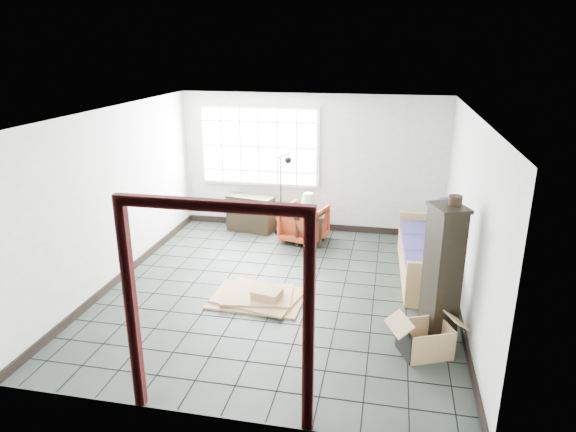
% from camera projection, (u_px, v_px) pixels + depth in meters
% --- Properties ---
extents(ground, '(5.50, 5.50, 0.00)m').
position_uv_depth(ground, '(281.00, 291.00, 7.53)').
color(ground, black).
rests_on(ground, ground).
extents(room_shell, '(5.02, 5.52, 2.61)m').
position_uv_depth(room_shell, '(280.00, 180.00, 7.02)').
color(room_shell, '#ABAFA8').
rests_on(room_shell, ground).
extents(window_panel, '(2.32, 0.08, 1.52)m').
position_uv_depth(window_panel, '(259.00, 146.00, 9.72)').
color(window_panel, silver).
rests_on(window_panel, ground).
extents(doorway_trim, '(1.80, 0.08, 2.20)m').
position_uv_depth(doorway_trim, '(215.00, 287.00, 4.59)').
color(doorway_trim, '#390D0D').
rests_on(doorway_trim, ground).
extents(futon_sofa, '(0.93, 2.27, 0.99)m').
position_uv_depth(futon_sofa, '(434.00, 255.00, 7.91)').
color(futon_sofa, '#9A6745').
rests_on(futon_sofa, ground).
extents(armchair, '(0.88, 0.85, 0.74)m').
position_uv_depth(armchair, '(304.00, 222.00, 9.34)').
color(armchair, maroon).
rests_on(armchair, ground).
extents(side_table, '(0.53, 0.53, 0.57)m').
position_uv_depth(side_table, '(310.00, 218.00, 9.20)').
color(side_table, black).
rests_on(side_table, ground).
extents(table_lamp, '(0.31, 0.31, 0.38)m').
position_uv_depth(table_lamp, '(308.00, 199.00, 9.07)').
color(table_lamp, black).
rests_on(table_lamp, side_table).
extents(projector, '(0.30, 0.25, 0.10)m').
position_uv_depth(projector, '(307.00, 211.00, 9.11)').
color(projector, silver).
rests_on(projector, side_table).
extents(floor_lamp, '(0.42, 0.42, 1.60)m').
position_uv_depth(floor_lamp, '(284.00, 191.00, 9.49)').
color(floor_lamp, black).
rests_on(floor_lamp, ground).
extents(console_shelf, '(0.95, 0.52, 0.70)m').
position_uv_depth(console_shelf, '(251.00, 214.00, 9.86)').
color(console_shelf, black).
rests_on(console_shelf, ground).
extents(tall_shelf, '(0.51, 0.56, 1.70)m').
position_uv_depth(tall_shelf, '(442.00, 273.00, 6.09)').
color(tall_shelf, black).
rests_on(tall_shelf, ground).
extents(pot, '(0.17, 0.17, 0.11)m').
position_uv_depth(pot, '(455.00, 200.00, 5.81)').
color(pot, black).
rests_on(pot, tall_shelf).
extents(open_box, '(0.97, 0.73, 0.50)m').
position_uv_depth(open_box, '(425.00, 339.00, 5.97)').
color(open_box, '#A5764F').
rests_on(open_box, ground).
extents(cardboard_pile, '(1.33, 1.07, 0.19)m').
position_uv_depth(cardboard_pile, '(259.00, 296.00, 7.27)').
color(cardboard_pile, '#A5764F').
rests_on(cardboard_pile, ground).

